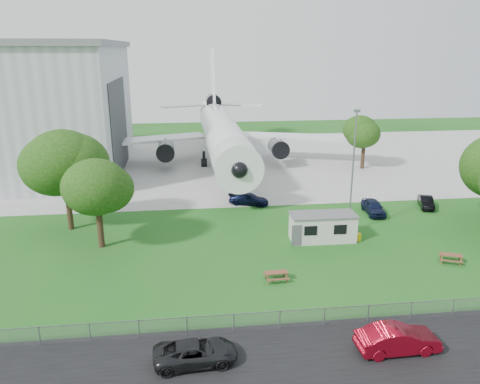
{
  "coord_description": "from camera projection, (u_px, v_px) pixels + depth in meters",
  "views": [
    {
      "loc": [
        -7.78,
        -35.57,
        17.55
      ],
      "look_at": [
        -2.47,
        8.0,
        4.0
      ],
      "focal_mm": 35.0,
      "sensor_mm": 36.0,
      "label": 1
    }
  ],
  "objects": [
    {
      "name": "site_cabin",
      "position": [
        323.0,
        227.0,
        44.3
      ],
      "size": [
        6.77,
        2.78,
        2.62
      ],
      "color": "beige",
      "rests_on": "ground"
    },
    {
      "name": "picnic_west",
      "position": [
        276.0,
        281.0,
        36.84
      ],
      "size": [
        1.9,
        1.62,
        0.76
      ],
      "primitive_type": null,
      "rotation": [
        0.0,
        0.0,
        0.07
      ],
      "color": "brown",
      "rests_on": "ground"
    },
    {
      "name": "fence",
      "position": [
        309.0,
        326.0,
        30.8
      ],
      "size": [
        58.0,
        0.04,
        1.3
      ],
      "primitive_type": "cube",
      "color": "gray",
      "rests_on": "ground"
    },
    {
      "name": "tree_far_apron",
      "position": [
        365.0,
        133.0,
        69.51
      ],
      "size": [
        6.13,
        6.13,
        8.49
      ],
      "color": "#382619",
      "rests_on": "ground"
    },
    {
      "name": "car_ne_sedan",
      "position": [
        426.0,
        202.0,
        53.52
      ],
      "size": [
        2.54,
        4.14,
        1.29
      ],
      "primitive_type": "imported",
      "rotation": [
        0.0,
        0.0,
        -0.32
      ],
      "color": "black",
      "rests_on": "ground"
    },
    {
      "name": "tree_west_small",
      "position": [
        97.0,
        188.0,
        41.48
      ],
      "size": [
        6.21,
        6.21,
        8.77
      ],
      "color": "#382619",
      "rests_on": "ground"
    },
    {
      "name": "tree_west_big",
      "position": [
        64.0,
        167.0,
        45.49
      ],
      "size": [
        9.24,
        9.24,
        11.09
      ],
      "color": "#382619",
      "rests_on": "ground"
    },
    {
      "name": "car_ne_hatch",
      "position": [
        373.0,
        207.0,
        51.47
      ],
      "size": [
        2.13,
        4.6,
        1.53
      ],
      "primitive_type": "imported",
      "rotation": [
        0.0,
        0.0,
        -0.07
      ],
      "color": "black",
      "rests_on": "ground"
    },
    {
      "name": "lamp_mast",
      "position": [
        352.0,
        174.0,
        44.87
      ],
      "size": [
        0.16,
        0.16,
        12.0
      ],
      "primitive_type": "cylinder",
      "color": "slate",
      "rests_on": "ground"
    },
    {
      "name": "concrete_apron",
      "position": [
        233.0,
        161.0,
        75.85
      ],
      "size": [
        120.0,
        46.0,
        0.03
      ],
      "primitive_type": "cube",
      "color": "#B7B7B2",
      "rests_on": "ground"
    },
    {
      "name": "car_west_estate",
      "position": [
        196.0,
        353.0,
        27.02
      ],
      "size": [
        5.02,
        2.58,
        1.35
      ],
      "primitive_type": "imported",
      "rotation": [
        0.0,
        0.0,
        1.64
      ],
      "color": "black",
      "rests_on": "ground"
    },
    {
      "name": "asphalt_strip",
      "position": [
        325.0,
        360.0,
        27.48
      ],
      "size": [
        120.0,
        8.0,
        0.02
      ],
      "primitive_type": "cube",
      "color": "black",
      "rests_on": "ground"
    },
    {
      "name": "car_apron_van",
      "position": [
        249.0,
        199.0,
        54.54
      ],
      "size": [
        4.99,
        3.36,
        1.34
      ],
      "primitive_type": "imported",
      "rotation": [
        0.0,
        0.0,
        1.22
      ],
      "color": "black",
      "rests_on": "ground"
    },
    {
      "name": "ground",
      "position": [
        280.0,
        263.0,
        39.81
      ],
      "size": [
        160.0,
        160.0,
        0.0
      ],
      "primitive_type": "plane",
      "color": "#2A6C22"
    },
    {
      "name": "airliner",
      "position": [
        221.0,
        131.0,
        72.04
      ],
      "size": [
        46.36,
        47.73,
        17.69
      ],
      "color": "white",
      "rests_on": "ground"
    },
    {
      "name": "picnic_east",
      "position": [
        450.0,
        263.0,
        39.94
      ],
      "size": [
        2.24,
        2.07,
        0.76
      ],
      "primitive_type": null,
      "rotation": [
        0.0,
        0.0,
        -0.39
      ],
      "color": "brown",
      "rests_on": "ground"
    },
    {
      "name": "car_centre_sedan",
      "position": [
        398.0,
        339.0,
        28.02
      ],
      "size": [
        5.07,
        1.91,
        1.65
      ],
      "primitive_type": "imported",
      "rotation": [
        0.0,
        0.0,
        1.6
      ],
      "color": "maroon",
      "rests_on": "ground"
    }
  ]
}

